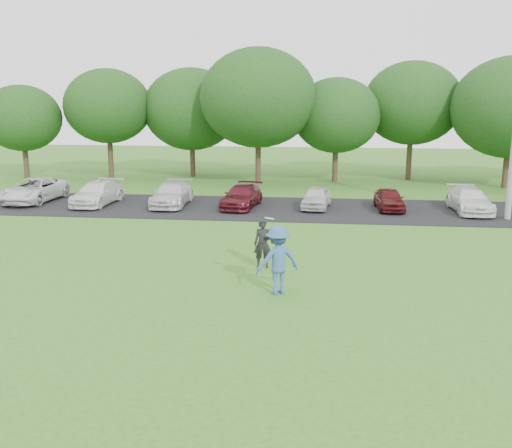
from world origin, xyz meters
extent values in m
plane|color=#346C1F|center=(0.00, 0.00, 0.00)|extent=(100.00, 100.00, 0.00)
cube|color=black|center=(0.00, 13.00, 0.01)|extent=(32.00, 6.50, 0.03)
imported|color=#345B93|center=(1.00, 0.27, 0.99)|extent=(1.47, 1.25, 1.98)
cylinder|color=white|center=(0.76, 0.28, 2.20)|extent=(0.28, 0.27, 0.12)
imported|color=black|center=(0.32, 2.76, 0.81)|extent=(0.61, 0.41, 1.63)
cube|color=black|center=(0.50, 2.58, 1.05)|extent=(0.14, 0.11, 0.10)
imported|color=silver|center=(-13.13, 13.34, 0.66)|extent=(2.27, 4.60, 1.26)
imported|color=silver|center=(-9.47, 12.95, 0.62)|extent=(1.89, 4.15, 1.18)
imported|color=silver|center=(-5.52, 13.12, 0.62)|extent=(1.75, 4.11, 1.18)
imported|color=#51111B|center=(-1.87, 13.07, 0.59)|extent=(1.99, 3.98, 1.11)
imported|color=silver|center=(1.92, 13.25, 0.57)|extent=(1.65, 3.29, 1.08)
imported|color=#501113|center=(5.53, 13.28, 0.57)|extent=(1.44, 3.21, 1.07)
imported|color=white|center=(9.36, 13.15, 0.61)|extent=(1.74, 4.03, 1.16)
cylinder|color=#38281C|center=(-18.00, 21.60, 1.10)|extent=(0.36, 0.36, 2.20)
ellipsoid|color=#214C19|center=(-18.00, 21.60, 4.15)|extent=(5.20, 5.20, 4.42)
cylinder|color=#38281C|center=(-12.50, 23.00, 1.35)|extent=(0.36, 0.36, 2.70)
ellipsoid|color=#214C19|center=(-12.50, 23.00, 4.93)|extent=(5.94, 5.94, 5.05)
cylinder|color=#38281C|center=(-7.00, 24.40, 1.10)|extent=(0.36, 0.36, 2.20)
ellipsoid|color=#214C19|center=(-7.00, 24.40, 4.71)|extent=(6.68, 6.68, 5.68)
cylinder|color=#38281C|center=(-2.00, 21.60, 1.35)|extent=(0.36, 0.36, 2.70)
ellipsoid|color=#214C19|center=(-2.00, 21.60, 5.48)|extent=(7.42, 7.42, 6.31)
cylinder|color=#38281C|center=(3.00, 23.00, 1.10)|extent=(0.36, 0.36, 2.20)
ellipsoid|color=#214C19|center=(3.00, 23.00, 4.36)|extent=(5.76, 5.76, 4.90)
cylinder|color=#38281C|center=(8.00, 24.40, 1.35)|extent=(0.36, 0.36, 2.70)
ellipsoid|color=#214C19|center=(8.00, 24.40, 5.14)|extent=(6.50, 6.50, 5.53)
cylinder|color=#38281C|center=(13.50, 21.60, 1.10)|extent=(0.36, 0.36, 2.20)
ellipsoid|color=#214C19|center=(13.50, 21.60, 4.92)|extent=(7.24, 7.24, 6.15)
camera|label=1|loc=(2.21, -15.25, 5.49)|focal=40.00mm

